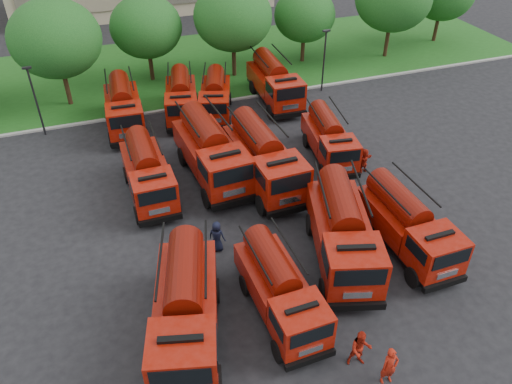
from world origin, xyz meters
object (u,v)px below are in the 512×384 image
Objects in this scene: firefighter_3 at (410,256)px; firefighter_5 at (362,172)px; fire_truck_0 at (186,308)px; fire_truck_5 at (211,152)px; fire_truck_2 at (342,231)px; fire_truck_3 at (407,224)px; firefighter_2 at (417,241)px; firefighter_1 at (358,363)px; fire_truck_10 at (215,96)px; fire_truck_1 at (280,289)px; fire_truck_7 at (329,138)px; fire_truck_4 at (148,172)px; fire_truck_9 at (181,97)px; fire_truck_8 at (123,107)px; firefighter_0 at (386,380)px; firefighter_4 at (218,249)px; fire_truck_6 at (264,158)px; fire_truck_11 at (274,82)px.

firefighter_3 is 7.87m from firefighter_5.
fire_truck_0 is 12.25m from fire_truck_5.
fire_truck_2 reaches higher than fire_truck_3.
fire_truck_3 is at bearing 93.78° from firefighter_2.
firefighter_3 is (5.71, 4.77, 0.00)m from firefighter_1.
fire_truck_10 is 12.85m from firefighter_5.
fire_truck_7 is (7.94, 11.15, -0.01)m from fire_truck_1.
firefighter_5 reaches higher than firefighter_3.
firefighter_2 is 1.29m from firefighter_3.
fire_truck_4 reaches higher than firefighter_2.
fire_truck_2 reaches higher than firefighter_5.
fire_truck_7 is 3.96× the size of firefighter_5.
fire_truck_4 reaches higher than fire_truck_3.
firefighter_5 is at bearing 69.33° from fire_truck_2.
fire_truck_10 is at bearing -1.47° from fire_truck_9.
fire_truck_9 reaches higher than firefighter_5.
fire_truck_2 is at bearing -103.50° from fire_truck_7.
fire_truck_8 is 22.19m from firefighter_2.
firefighter_0 reaches higher than firefighter_4.
firefighter_1 is 1.05× the size of firefighter_4.
fire_truck_6 reaches higher than fire_truck_9.
fire_truck_11 is at bearing 96.17° from fire_truck_2.
fire_truck_3 reaches higher than firefighter_3.
fire_truck_3 is 1.72m from firefighter_3.
fire_truck_9 reaches higher than fire_truck_1.
fire_truck_2 is 9.64m from fire_truck_7.
firefighter_3 is (5.15, -18.60, -1.46)m from fire_truck_10.
firefighter_4 is (-4.40, -4.91, -1.81)m from fire_truck_6.
fire_truck_3 is 21.67m from fire_truck_8.
fire_truck_10 is at bearing -85.35° from firefighter_3.
firefighter_5 is (9.30, 8.84, -1.47)m from fire_truck_1.
fire_truck_5 is 1.13× the size of fire_truck_8.
fire_truck_3 is 3.66× the size of firefighter_1.
fire_truck_11 is at bearing 101.11° from fire_truck_7.
firefighter_3 is (7.71, -10.47, -1.83)m from fire_truck_5.
fire_truck_2 is 1.09× the size of fire_truck_11.
fire_truck_3 is at bearing -162.86° from firefighter_4.
fire_truck_5 is 13.10m from firefighter_2.
fire_truck_6 reaches higher than fire_truck_2.
fire_truck_0 is at bearing 96.48° from firefighter_4.
fire_truck_11 reaches higher than fire_truck_7.
firefighter_5 is (13.47, -11.09, -1.62)m from fire_truck_8.
firefighter_4 is 1.07× the size of firefighter_5.
fire_truck_3 is 8.05m from firefighter_1.
firefighter_0 is 1.01× the size of firefighter_1.
fire_truck_4 is at bearing -175.83° from fire_truck_5.
firefighter_1 reaches higher than firefighter_5.
fire_truck_9 is at bearing -64.49° from firefighter_5.
firefighter_1 is at bearing 125.43° from firefighter_0.
fire_truck_1 reaches higher than fire_truck_10.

